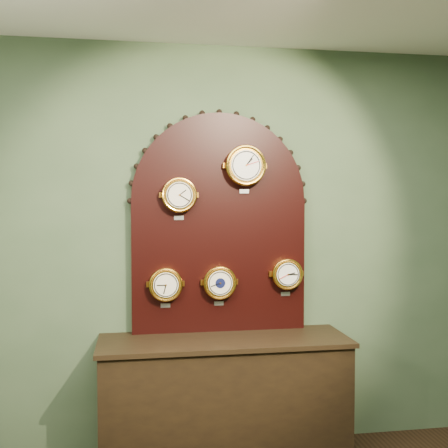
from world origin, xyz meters
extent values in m
plane|color=#40563A|center=(0.00, 2.50, 1.40)|extent=(4.00, 0.00, 4.00)
cube|color=black|center=(0.00, 2.23, 0.40)|extent=(1.60, 0.50, 0.80)
cube|color=black|center=(0.00, 2.45, 1.28)|extent=(1.20, 0.06, 0.90)
cylinder|color=black|center=(0.00, 2.45, 1.73)|extent=(1.20, 0.06, 1.20)
cylinder|color=gold|center=(-0.28, 2.39, 1.77)|extent=(0.22, 0.08, 0.22)
torus|color=gold|center=(-0.28, 2.36, 1.77)|extent=(0.23, 0.02, 0.23)
cylinder|color=silver|center=(-0.28, 2.35, 1.77)|extent=(0.17, 0.01, 0.17)
cube|color=silver|center=(-0.28, 2.42, 1.62)|extent=(0.06, 0.01, 0.03)
cylinder|color=gold|center=(0.17, 2.39, 1.97)|extent=(0.26, 0.08, 0.26)
torus|color=gold|center=(0.17, 2.36, 1.97)|extent=(0.28, 0.03, 0.28)
cylinder|color=silver|center=(0.17, 2.35, 1.97)|extent=(0.21, 0.01, 0.21)
cube|color=silver|center=(0.17, 2.42, 1.80)|extent=(0.07, 0.01, 0.03)
cylinder|color=gold|center=(-0.37, 2.39, 1.17)|extent=(0.21, 0.08, 0.21)
torus|color=gold|center=(-0.37, 2.36, 1.17)|extent=(0.23, 0.02, 0.23)
cylinder|color=silver|center=(-0.37, 2.35, 1.17)|extent=(0.17, 0.01, 0.17)
cube|color=silver|center=(-0.37, 2.42, 1.02)|extent=(0.07, 0.01, 0.03)
cylinder|color=gold|center=(-0.01, 2.39, 1.18)|extent=(0.21, 0.08, 0.21)
torus|color=gold|center=(-0.01, 2.36, 1.18)|extent=(0.23, 0.02, 0.23)
cylinder|color=silver|center=(-0.01, 2.35, 1.18)|extent=(0.17, 0.01, 0.17)
cube|color=silver|center=(-0.01, 2.42, 1.03)|extent=(0.07, 0.01, 0.03)
cylinder|color=#0C1135|center=(-0.01, 2.35, 1.18)|extent=(0.07, 0.00, 0.07)
cylinder|color=gold|center=(0.46, 2.39, 1.22)|extent=(0.20, 0.08, 0.20)
torus|color=gold|center=(0.46, 2.36, 1.22)|extent=(0.22, 0.02, 0.22)
cylinder|color=silver|center=(0.46, 2.35, 1.22)|extent=(0.16, 0.01, 0.16)
cube|color=silver|center=(0.46, 2.42, 1.08)|extent=(0.07, 0.01, 0.03)
camera|label=1|loc=(-0.57, -1.24, 1.75)|focal=43.57mm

